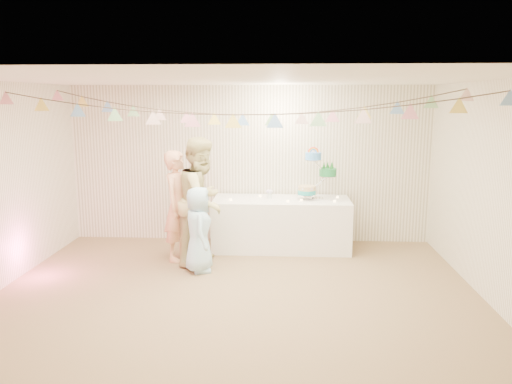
# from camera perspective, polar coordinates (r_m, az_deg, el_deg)

# --- Properties ---
(floor) EXTENTS (6.00, 6.00, 0.00)m
(floor) POSITION_cam_1_polar(r_m,az_deg,el_deg) (6.26, -2.28, -11.76)
(floor) COLOR olive
(floor) RESTS_ON ground
(ceiling) EXTENTS (6.00, 6.00, 0.00)m
(ceiling) POSITION_cam_1_polar(r_m,az_deg,el_deg) (5.79, -2.47, 12.76)
(ceiling) COLOR silver
(ceiling) RESTS_ON ground
(back_wall) EXTENTS (6.00, 6.00, 0.00)m
(back_wall) POSITION_cam_1_polar(r_m,az_deg,el_deg) (8.35, -0.73, 3.18)
(back_wall) COLOR white
(back_wall) RESTS_ON ground
(front_wall) EXTENTS (6.00, 6.00, 0.00)m
(front_wall) POSITION_cam_1_polar(r_m,az_deg,el_deg) (3.48, -6.35, -7.57)
(front_wall) COLOR white
(front_wall) RESTS_ON ground
(right_wall) EXTENTS (5.00, 5.00, 0.00)m
(right_wall) POSITION_cam_1_polar(r_m,az_deg,el_deg) (6.35, 25.68, -0.26)
(right_wall) COLOR white
(right_wall) RESTS_ON ground
(table) EXTENTS (2.16, 0.86, 0.81)m
(table) POSITION_cam_1_polar(r_m,az_deg,el_deg) (8.02, 2.91, -3.66)
(table) COLOR white
(table) RESTS_ON floor
(cake_stand) EXTENTS (0.69, 0.41, 0.77)m
(cake_stand) POSITION_cam_1_polar(r_m,az_deg,el_deg) (7.94, 6.93, 1.51)
(cake_stand) COLOR silver
(cake_stand) RESTS_ON table
(cake_bottom) EXTENTS (0.31, 0.31, 0.15)m
(cake_bottom) POSITION_cam_1_polar(r_m,az_deg,el_deg) (7.93, 5.83, -0.68)
(cake_bottom) COLOR teal
(cake_bottom) RESTS_ON cake_stand
(cake_middle) EXTENTS (0.27, 0.27, 0.22)m
(cake_middle) POSITION_cam_1_polar(r_m,az_deg,el_deg) (8.05, 8.17, 1.39)
(cake_middle) COLOR #1A7A3A
(cake_middle) RESTS_ON cake_stand
(cake_top_tier) EXTENTS (0.25, 0.25, 0.19)m
(cake_top_tier) POSITION_cam_1_polar(r_m,az_deg,el_deg) (7.87, 6.55, 3.21)
(cake_top_tier) COLOR #4B98EE
(cake_top_tier) RESTS_ON cake_stand
(platter) EXTENTS (0.36, 0.36, 0.02)m
(platter) POSITION_cam_1_polar(r_m,az_deg,el_deg) (7.92, -1.65, -1.21)
(platter) COLOR white
(platter) RESTS_ON table
(posy) EXTENTS (0.13, 0.13, 0.15)m
(posy) POSITION_cam_1_polar(r_m,az_deg,el_deg) (7.98, 1.54, -0.65)
(posy) COLOR white
(posy) RESTS_ON table
(person_adult_a) EXTENTS (0.53, 0.68, 1.64)m
(person_adult_a) POSITION_cam_1_polar(r_m,az_deg,el_deg) (7.48, -8.87, -1.56)
(person_adult_a) COLOR #F6AC81
(person_adult_a) RESTS_ON floor
(person_adult_b) EXTENTS (0.92, 1.06, 1.85)m
(person_adult_b) POSITION_cam_1_polar(r_m,az_deg,el_deg) (7.26, -6.18, -1.02)
(person_adult_b) COLOR #CEC17F
(person_adult_b) RESTS_ON floor
(person_child) EXTENTS (0.52, 0.66, 1.20)m
(person_child) POSITION_cam_1_polar(r_m,az_deg,el_deg) (6.96, -6.58, -4.28)
(person_child) COLOR #B4E5FF
(person_child) RESTS_ON floor
(bunting_back) EXTENTS (5.60, 1.10, 0.40)m
(bunting_back) POSITION_cam_1_polar(r_m,az_deg,el_deg) (6.88, -1.55, 10.35)
(bunting_back) COLOR pink
(bunting_back) RESTS_ON ceiling
(bunting_front) EXTENTS (5.60, 0.90, 0.36)m
(bunting_front) POSITION_cam_1_polar(r_m,az_deg,el_deg) (5.59, -2.65, 9.97)
(bunting_front) COLOR #72A5E5
(bunting_front) RESTS_ON ceiling
(tealight_0) EXTENTS (0.04, 0.04, 0.03)m
(tealight_0) POSITION_cam_1_polar(r_m,az_deg,el_deg) (7.83, -2.93, -0.86)
(tealight_0) COLOR #FFD88C
(tealight_0) RESTS_ON table
(tealight_1) EXTENTS (0.04, 0.04, 0.03)m
(tealight_1) POSITION_cam_1_polar(r_m,az_deg,el_deg) (8.11, 0.47, -0.43)
(tealight_1) COLOR #FFD88C
(tealight_1) RESTS_ON table
(tealight_2) EXTENTS (0.04, 0.04, 0.03)m
(tealight_2) POSITION_cam_1_polar(r_m,az_deg,el_deg) (7.71, 3.67, -1.04)
(tealight_2) COLOR #FFD88C
(tealight_2) RESTS_ON table
(tealight_3) EXTENTS (0.04, 0.04, 0.03)m
(tealight_3) POSITION_cam_1_polar(r_m,az_deg,el_deg) (8.15, 5.41, -0.43)
(tealight_3) COLOR #FFD88C
(tealight_3) RESTS_ON table
(tealight_4) EXTENTS (0.04, 0.04, 0.03)m
(tealight_4) POSITION_cam_1_polar(r_m,az_deg,el_deg) (7.79, 8.97, -1.03)
(tealight_4) COLOR #FFD88C
(tealight_4) RESTS_ON table
(tealight_5) EXTENTS (0.04, 0.04, 0.03)m
(tealight_5) POSITION_cam_1_polar(r_m,az_deg,el_deg) (8.12, 9.30, -0.56)
(tealight_5) COLOR #FFD88C
(tealight_5) RESTS_ON table
(tealight_6) EXTENTS (0.04, 0.04, 0.03)m
(tealight_6) POSITION_cam_1_polar(r_m,az_deg,el_deg) (7.81, 5.21, -0.92)
(tealight_6) COLOR #FFD88C
(tealight_6) RESTS_ON table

